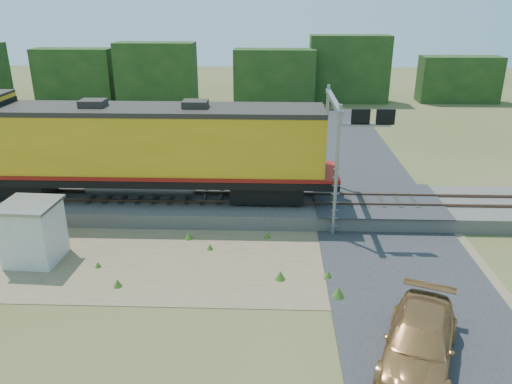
{
  "coord_description": "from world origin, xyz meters",
  "views": [
    {
      "loc": [
        1.18,
        -19.96,
        11.37
      ],
      "look_at": [
        0.33,
        3.0,
        2.4
      ],
      "focal_mm": 35.0,
      "sensor_mm": 36.0,
      "label": 1
    }
  ],
  "objects_px": {
    "signal_gantry": "(340,128)",
    "shed": "(33,232)",
    "locomotive": "(132,148)",
    "car": "(419,342)"
  },
  "relations": [
    {
      "from": "locomotive",
      "to": "signal_gantry",
      "type": "height_order",
      "value": "signal_gantry"
    },
    {
      "from": "locomotive",
      "to": "shed",
      "type": "bearing_deg",
      "value": -118.07
    },
    {
      "from": "signal_gantry",
      "to": "car",
      "type": "xyz_separation_m",
      "value": [
        1.47,
        -11.59,
        -4.3
      ]
    },
    {
      "from": "signal_gantry",
      "to": "car",
      "type": "distance_m",
      "value": 12.45
    },
    {
      "from": "locomotive",
      "to": "shed",
      "type": "relative_size",
      "value": 7.64
    },
    {
      "from": "locomotive",
      "to": "shed",
      "type": "distance_m",
      "value": 7.08
    },
    {
      "from": "locomotive",
      "to": "signal_gantry",
      "type": "xyz_separation_m",
      "value": [
        11.17,
        -0.65,
        1.35
      ]
    },
    {
      "from": "locomotive",
      "to": "car",
      "type": "xyz_separation_m",
      "value": [
        12.64,
        -12.25,
        -2.95
      ]
    },
    {
      "from": "signal_gantry",
      "to": "shed",
      "type": "bearing_deg",
      "value": -159.84
    },
    {
      "from": "shed",
      "to": "locomotive",
      "type": "bearing_deg",
      "value": 64.82
    }
  ]
}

